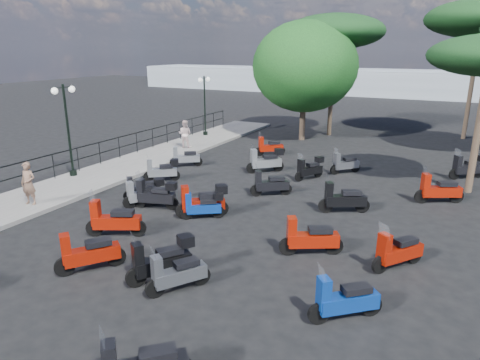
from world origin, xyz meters
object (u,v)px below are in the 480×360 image
at_px(scooter_26, 397,252).
at_px(scooter_28, 468,167).
at_px(scooter_25, 344,300).
at_px(woman, 29,183).
at_px(scooter_5, 185,158).
at_px(scooter_10, 266,161).
at_px(lamp_post_1, 67,125).
at_px(scooter_17, 310,169).
at_px(scooter_3, 145,193).
at_px(scooter_11, 270,147).
at_px(pedestrian_far, 185,134).
at_px(scooter_1, 114,221).
at_px(scooter_14, 88,254).
at_px(scooter_22, 345,164).
at_px(scooter_4, 162,171).
at_px(scooter_2, 142,189).
at_px(scooter_27, 439,190).
at_px(pine_2, 335,32).
at_px(scooter_7, 162,261).
at_px(scooter_21, 343,199).
at_px(scooter_9, 156,195).
at_px(broadleaf_tree, 305,67).
at_px(scooter_15, 203,206).
at_px(scooter_16, 270,184).
at_px(scooter_20, 310,238).
at_px(lamp_post_2, 205,102).
at_px(scooter_8, 203,202).

bearing_deg(scooter_26, scooter_28, -63.10).
distance_m(scooter_25, scooter_28, 13.11).
xyz_separation_m(scooter_25, scooter_26, (0.69, 2.89, 0.01)).
relative_size(woman, scooter_5, 1.15).
bearing_deg(scooter_10, lamp_post_1, 80.93).
relative_size(scooter_5, scooter_17, 0.96).
bearing_deg(scooter_3, scooter_26, -149.58).
bearing_deg(scooter_11, pedestrian_far, 62.67).
distance_m(scooter_1, scooter_14, 2.18).
height_order(scooter_10, scooter_22, scooter_10).
relative_size(pedestrian_far, scooter_14, 1.04).
bearing_deg(scooter_28, scooter_10, 72.09).
height_order(scooter_4, scooter_25, scooter_25).
height_order(scooter_2, scooter_27, scooter_27).
bearing_deg(scooter_11, scooter_2, 131.17).
bearing_deg(pine_2, scooter_17, -78.80).
bearing_deg(scooter_27, scooter_25, 143.55).
distance_m(pedestrian_far, scooter_25, 16.95).
distance_m(scooter_11, scooter_25, 14.77).
bearing_deg(scooter_7, pedestrian_far, -23.11).
distance_m(scooter_2, scooter_10, 6.26).
xyz_separation_m(scooter_7, scooter_21, (2.87, 6.68, -0.04)).
bearing_deg(scooter_7, scooter_9, -15.48).
bearing_deg(broadleaf_tree, pine_2, 64.33).
distance_m(scooter_1, scooter_15, 3.00).
height_order(scooter_10, scooter_16, scooter_10).
xyz_separation_m(scooter_5, scooter_17, (6.14, 0.74, 0.03)).
bearing_deg(scooter_21, pine_2, -10.32).
bearing_deg(scooter_20, scooter_5, 24.09).
bearing_deg(scooter_3, scooter_16, -104.43).
xyz_separation_m(scooter_21, scooter_27, (2.95, 2.62, 0.01)).
height_order(woman, scooter_16, woman).
height_order(scooter_7, scooter_21, scooter_21).
distance_m(scooter_14, scooter_22, 12.73).
relative_size(scooter_14, scooter_16, 1.06).
relative_size(scooter_20, scooter_27, 0.98).
bearing_deg(lamp_post_2, scooter_14, -66.12).
relative_size(scooter_9, scooter_11, 1.24).
bearing_deg(lamp_post_1, scooter_10, 33.50).
xyz_separation_m(scooter_8, scooter_22, (3.04, 7.61, -0.11)).
bearing_deg(scooter_1, pedestrian_far, -3.26).
xyz_separation_m(lamp_post_2, scooter_28, (15.34, -2.63, -1.78)).
relative_size(lamp_post_1, pine_2, 0.52).
relative_size(pedestrian_far, scooter_7, 1.00).
bearing_deg(scooter_9, scooter_1, 171.41).
distance_m(scooter_21, pine_2, 15.65).
distance_m(scooter_5, broadleaf_tree, 10.14).
bearing_deg(scooter_5, scooter_10, -113.15).
relative_size(scooter_7, scooter_25, 1.15).
bearing_deg(scooter_1, scooter_8, -58.23).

